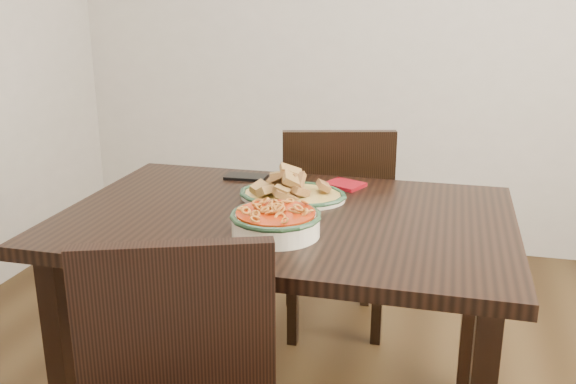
% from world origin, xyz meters
% --- Properties ---
extents(wall_back, '(3.50, 0.10, 2.60)m').
position_xyz_m(wall_back, '(0.00, 1.75, 1.30)').
color(wall_back, beige).
rests_on(wall_back, ground).
extents(dining_table, '(1.32, 0.88, 0.75)m').
position_xyz_m(dining_table, '(-0.11, 0.02, 0.66)').
color(dining_table, black).
rests_on(dining_table, ground).
extents(chair_far, '(0.51, 0.51, 0.89)m').
position_xyz_m(chair_far, '(-0.08, 0.67, 0.50)').
color(chair_far, black).
rests_on(chair_far, ground).
extents(fish_plate, '(0.34, 0.26, 0.11)m').
position_xyz_m(fish_plate, '(-0.13, 0.16, 0.79)').
color(fish_plate, beige).
rests_on(fish_plate, dining_table).
extents(noodle_bowl, '(0.25, 0.25, 0.08)m').
position_xyz_m(noodle_bowl, '(-0.09, -0.16, 0.79)').
color(noodle_bowl, white).
rests_on(noodle_bowl, dining_table).
extents(smartphone, '(0.15, 0.08, 0.01)m').
position_xyz_m(smartphone, '(-0.34, 0.35, 0.76)').
color(smartphone, black).
rests_on(smartphone, dining_table).
extents(napkin, '(0.15, 0.14, 0.01)m').
position_xyz_m(napkin, '(0.01, 0.33, 0.76)').
color(napkin, maroon).
rests_on(napkin, dining_table).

